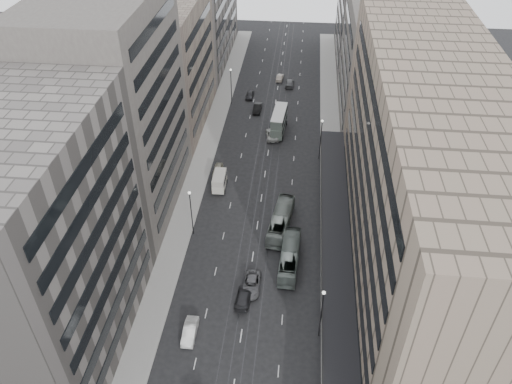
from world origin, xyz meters
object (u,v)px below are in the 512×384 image
at_px(bus_near, 290,256).
at_px(panel_van, 219,181).
at_px(bus_far, 281,221).
at_px(double_decker, 279,121).
at_px(sedan_1, 190,331).
at_px(sedan_2, 251,284).

bearing_deg(bus_near, panel_van, -49.99).
height_order(bus_far, double_decker, double_decker).
height_order(sedan_1, sedan_2, sedan_1).
height_order(panel_van, sedan_1, panel_van).
relative_size(sedan_1, sedan_2, 0.88).
bearing_deg(sedan_1, double_decker, 80.54).
relative_size(bus_near, sedan_2, 2.08).
height_order(double_decker, sedan_2, double_decker).
bearing_deg(double_decker, bus_far, -81.43).
height_order(bus_near, bus_far, bus_far).
bearing_deg(panel_van, bus_far, -41.10).
relative_size(bus_near, double_decker, 1.23).
bearing_deg(sedan_2, sedan_1, -128.39).
xyz_separation_m(bus_near, bus_far, (-1.73, 7.63, 0.06)).
bearing_deg(bus_far, panel_van, -32.20).
bearing_deg(bus_near, sedan_1, 51.70).
distance_m(bus_near, sedan_2, 7.18).
bearing_deg(sedan_1, sedan_2, 50.54).
relative_size(double_decker, panel_van, 1.88).
distance_m(bus_far, sedan_2, 13.18).
relative_size(double_decker, sedan_2, 1.69).
relative_size(panel_van, sedan_2, 0.90).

